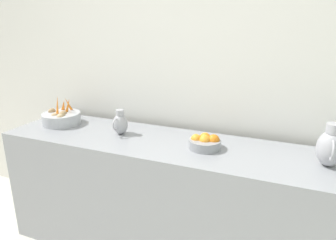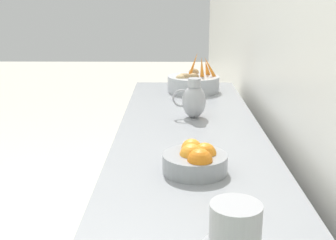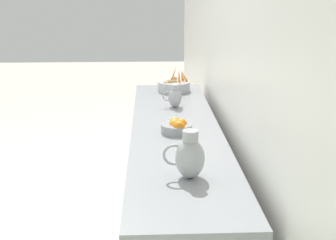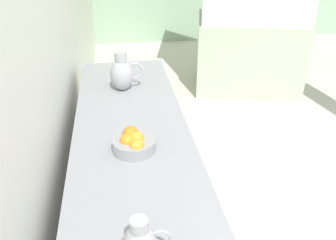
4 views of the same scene
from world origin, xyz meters
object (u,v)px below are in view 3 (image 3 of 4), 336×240
object	(u,v)px
orange_bowl	(177,127)
metal_pitcher_short	(175,97)
vegetable_colander	(174,86)
metal_pitcher_tall	(189,157)

from	to	relation	value
orange_bowl	metal_pitcher_short	bearing A→B (deg)	-91.90
vegetable_colander	metal_pitcher_short	distance (m)	0.57
vegetable_colander	metal_pitcher_tall	bearing A→B (deg)	89.15
vegetable_colander	metal_pitcher_short	xyz separation A→B (m)	(0.03, 0.57, 0.03)
vegetable_colander	orange_bowl	world-z (taller)	vegetable_colander
orange_bowl	metal_pitcher_tall	xyz separation A→B (m)	(-0.02, 0.72, 0.07)
orange_bowl	metal_pitcher_short	world-z (taller)	metal_pitcher_short
vegetable_colander	metal_pitcher_tall	distance (m)	1.94
orange_bowl	metal_pitcher_tall	world-z (taller)	metal_pitcher_tall
vegetable_colander	metal_pitcher_short	world-z (taller)	vegetable_colander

